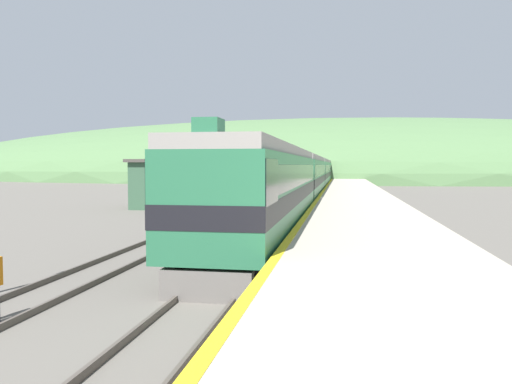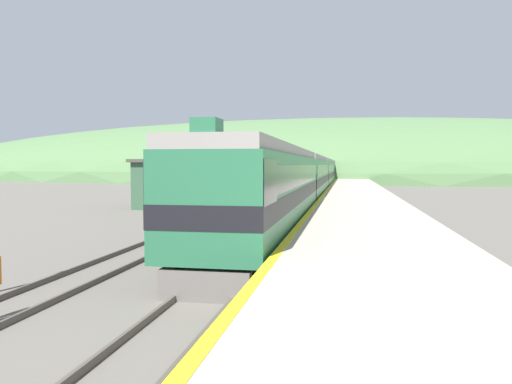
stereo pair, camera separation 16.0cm
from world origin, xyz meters
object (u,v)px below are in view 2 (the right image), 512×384
Objects in this scene: carriage_third at (320,174)px; carriage_fifth at (331,170)px; carriage_second at (307,178)px; carriage_fourth at (327,172)px; express_train_lead_car at (267,190)px.

carriage_third is 1.00× the size of carriage_fifth.
carriage_fifth is (0.00, 64.20, 0.00)m from carriage_second.
carriage_fourth is 21.40m from carriage_fifth.
express_train_lead_car is 0.99× the size of carriage_second.
carriage_fifth is (0.00, 42.80, 0.00)m from carriage_third.
carriage_second and carriage_fifth have the same top height.
carriage_fourth is 1.00× the size of carriage_fifth.
express_train_lead_car is 21.50m from carriage_second.
express_train_lead_car is 0.99× the size of carriage_fifth.
carriage_second is at bearing 90.00° from express_train_lead_car.
carriage_fourth is at bearing -90.00° from carriage_fifth.
express_train_lead_car reaches higher than carriage_fifth.
carriage_fourth is (0.00, 42.80, 0.00)m from carriage_second.
express_train_lead_car is 85.70m from carriage_fifth.
express_train_lead_car is at bearing -90.00° from carriage_third.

